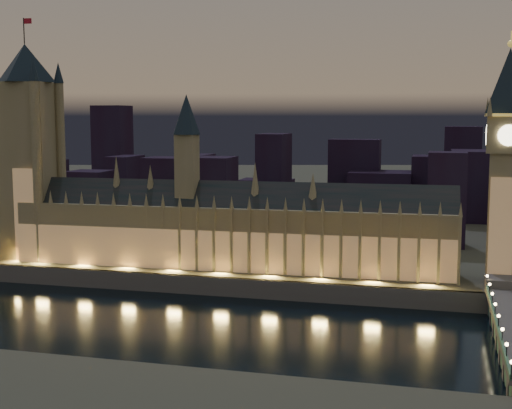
# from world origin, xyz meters

# --- Properties ---
(ground_plane) EXTENTS (2000.00, 2000.00, 0.00)m
(ground_plane) POSITION_xyz_m (0.00, 0.00, 0.00)
(ground_plane) COLOR black
(ground_plane) RESTS_ON ground
(north_bank) EXTENTS (2000.00, 960.00, 8.00)m
(north_bank) POSITION_xyz_m (0.00, 520.00, 4.00)
(north_bank) COLOR #424736
(north_bank) RESTS_ON ground
(embankment_wall) EXTENTS (2000.00, 2.50, 8.00)m
(embankment_wall) POSITION_xyz_m (0.00, 41.00, 4.00)
(embankment_wall) COLOR #58504D
(embankment_wall) RESTS_ON ground
(palace_of_westminster) EXTENTS (202.00, 25.63, 78.00)m
(palace_of_westminster) POSITION_xyz_m (-10.11, 61.75, 26.37)
(palace_of_westminster) COLOR olive
(palace_of_westminster) RESTS_ON north_bank
(victoria_tower) EXTENTS (31.68, 31.68, 114.18)m
(victoria_tower) POSITION_xyz_m (-110.00, 61.92, 64.51)
(victoria_tower) COLOR olive
(victoria_tower) RESTS_ON north_bank
(elizabeth_tower) EXTENTS (18.00, 18.00, 101.81)m
(elizabeth_tower) POSITION_xyz_m (108.00, 61.92, 64.59)
(elizabeth_tower) COLOR olive
(elizabeth_tower) RESTS_ON north_bank
(city_backdrop) EXTENTS (469.10, 215.63, 76.81)m
(city_backdrop) POSITION_xyz_m (42.31, 246.00, 30.71)
(city_backdrop) COLOR black
(city_backdrop) RESTS_ON north_bank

